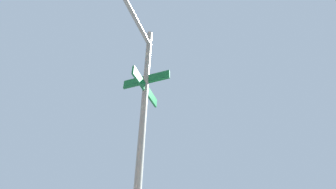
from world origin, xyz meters
The scene contains 1 object.
traffic_signal_near centered at (-6.64, -6.49, 4.19)m, with size 1.88×2.46×5.99m.
Camera 1 is at (-6.68, -3.85, 1.43)m, focal length 24.49 mm.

